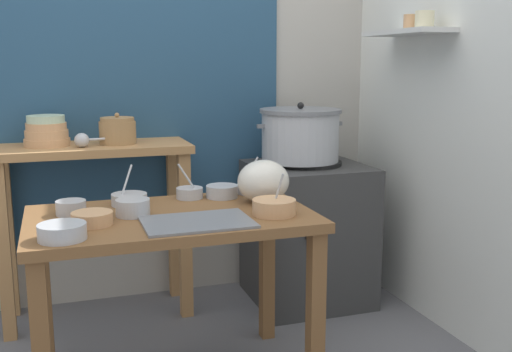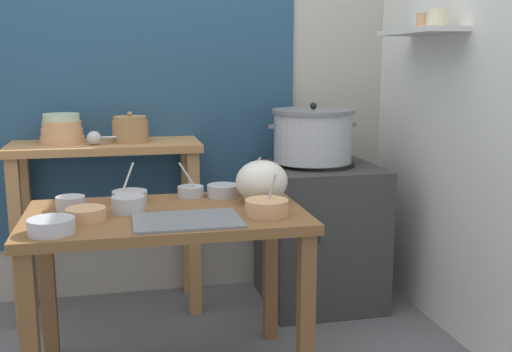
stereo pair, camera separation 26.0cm
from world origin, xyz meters
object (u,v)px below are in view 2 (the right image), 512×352
object	(u,v)px
back_shelf_table	(107,185)
prep_bowl_8	(223,190)
prep_bowl_2	(130,196)
prep_bowl_3	(191,191)
prep_bowl_5	(70,203)
prep_bowl_6	(267,207)
serving_tray	(187,220)
prep_bowl_4	(251,188)
prep_bowl_7	(128,204)
ladle	(96,138)
plastic_bag	(262,181)
stove_block	(319,233)
prep_bowl_1	(51,225)
bowl_stack_enamel	(62,130)
prep_bowl_0	(86,214)
prep_table	(167,238)
clay_pot	(130,129)
steamer_pot	(313,135)

from	to	relation	value
back_shelf_table	prep_bowl_8	xyz separation A→B (m)	(0.51, -0.58, 0.07)
prep_bowl_2	prep_bowl_3	distance (m)	0.27
prep_bowl_2	prep_bowl_5	xyz separation A→B (m)	(-0.23, -0.09, 0.00)
prep_bowl_5	prep_bowl_6	distance (m)	0.79
serving_tray	prep_bowl_4	world-z (taller)	prep_bowl_4
prep_bowl_7	prep_bowl_8	bearing A→B (deg)	25.60
prep_bowl_7	ladle	bearing A→B (deg)	101.12
serving_tray	plastic_bag	size ratio (longest dim) A/B	1.80
prep_bowl_3	prep_bowl_4	world-z (taller)	prep_bowl_4
stove_block	prep_bowl_1	distance (m)	1.61
bowl_stack_enamel	serving_tray	bearing A→B (deg)	-62.73
prep_bowl_0	prep_bowl_1	world-z (taller)	prep_bowl_1
prep_bowl_5	back_shelf_table	bearing A→B (deg)	79.35
prep_table	prep_bowl_6	world-z (taller)	prep_bowl_6
back_shelf_table	clay_pot	world-z (taller)	clay_pot
stove_block	ladle	world-z (taller)	ladle
prep_bowl_7	prep_bowl_1	bearing A→B (deg)	-136.94
steamer_pot	prep_bowl_1	size ratio (longest dim) A/B	3.01
prep_bowl_2	prep_bowl_6	world-z (taller)	same
prep_table	prep_bowl_3	world-z (taller)	prep_bowl_3
ladle	serving_tray	xyz separation A→B (m)	(0.35, -0.89, -0.21)
clay_pot	prep_bowl_4	size ratio (longest dim) A/B	1.09
prep_bowl_2	clay_pot	bearing A→B (deg)	87.83
serving_tray	prep_bowl_7	world-z (taller)	prep_bowl_7
ladle	prep_bowl_7	xyz separation A→B (m)	(0.14, -0.70, -0.18)
ladle	prep_bowl_5	size ratio (longest dim) A/B	2.24
steamer_pot	prep_bowl_4	size ratio (longest dim) A/B	2.90
stove_block	prep_bowl_8	bearing A→B (deg)	-143.39
prep_bowl_6	prep_bowl_1	bearing A→B (deg)	-173.59
prep_bowl_4	prep_bowl_8	size ratio (longest dim) A/B	1.20
steamer_pot	bowl_stack_enamel	xyz separation A→B (m)	(-1.29, 0.15, 0.05)
clay_pot	prep_bowl_8	bearing A→B (deg)	-56.70
back_shelf_table	steamer_pot	distance (m)	1.11
prep_bowl_2	prep_bowl_0	bearing A→B (deg)	-121.16
plastic_bag	prep_bowl_0	xyz separation A→B (m)	(-0.71, -0.14, -0.06)
prep_bowl_1	prep_bowl_5	bearing A→B (deg)	83.53
stove_block	clay_pot	size ratio (longest dim) A/B	4.28
bowl_stack_enamel	prep_bowl_3	bearing A→B (deg)	-45.36
prep_bowl_6	prep_bowl_8	size ratio (longest dim) A/B	1.22
prep_bowl_4	prep_bowl_5	distance (m)	0.78
back_shelf_table	prep_bowl_6	world-z (taller)	back_shelf_table
stove_block	prep_bowl_5	size ratio (longest dim) A/B	6.74
ladle	prep_bowl_3	size ratio (longest dim) A/B	1.65
back_shelf_table	clay_pot	xyz separation A→B (m)	(0.13, 0.00, 0.29)
prep_bowl_2	back_shelf_table	bearing A→B (deg)	100.19
clay_pot	prep_bowl_4	world-z (taller)	clay_pot
prep_table	bowl_stack_enamel	bearing A→B (deg)	118.48
stove_block	prep_bowl_8	xyz separation A→B (m)	(-0.61, -0.45, 0.37)
prep_bowl_5	steamer_pot	bearing A→B (deg)	25.43
serving_tray	prep_bowl_3	size ratio (longest dim) A/B	2.54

